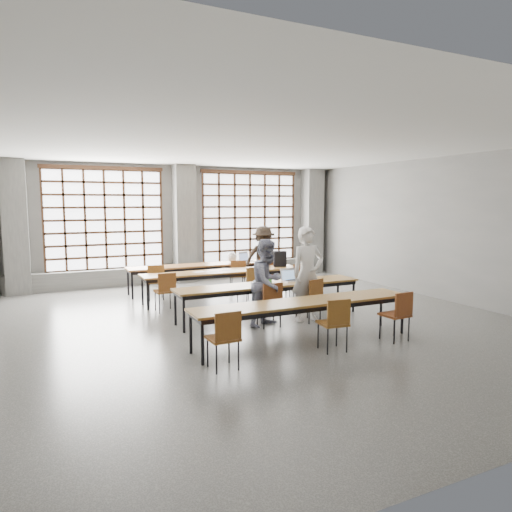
{
  "coord_description": "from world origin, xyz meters",
  "views": [
    {
      "loc": [
        -3.92,
        -8.07,
        2.4
      ],
      "look_at": [
        0.09,
        0.4,
        1.29
      ],
      "focal_mm": 32.0,
      "sensor_mm": 36.0,
      "label": 1
    }
  ],
  "objects_px": {
    "desk_row_c": "(270,287)",
    "chair_near_left": "(225,334)",
    "student_female": "(268,283)",
    "student_back": "(263,258)",
    "backpack": "(280,259)",
    "chair_near_right": "(398,311)",
    "desk_row_a": "(202,267)",
    "chair_front_left": "(270,300)",
    "desk_row_d": "(304,305)",
    "chair_mid_left": "(166,288)",
    "mouse": "(309,279)",
    "plastic_bag": "(232,257)",
    "chair_back_right": "(265,271)",
    "chair_mid_centre": "(250,281)",
    "chair_front_right": "(312,296)",
    "chair_mid_right": "(299,277)",
    "laptop_back": "(245,259)",
    "desk_row_b": "(223,273)",
    "laptop_front": "(290,278)",
    "green_box": "(266,281)",
    "chair_back_mid": "(238,273)",
    "red_pouch": "(223,335)",
    "phone": "(280,283)",
    "student_male": "(308,274)",
    "chair_back_left": "(156,278)",
    "chair_near_mid": "(335,319)"
  },
  "relations": [
    {
      "from": "desk_row_a",
      "to": "chair_front_left",
      "type": "relative_size",
      "value": 4.55
    },
    {
      "from": "laptop_back",
      "to": "backpack",
      "type": "relative_size",
      "value": 1.11
    },
    {
      "from": "desk_row_a",
      "to": "chair_mid_centre",
      "type": "relative_size",
      "value": 4.55
    },
    {
      "from": "student_female",
      "to": "student_back",
      "type": "xyz_separation_m",
      "value": [
        1.58,
        3.4,
        0.02
      ]
    },
    {
      "from": "mouse",
      "to": "student_female",
      "type": "bearing_deg",
      "value": -158.99
    },
    {
      "from": "desk_row_d",
      "to": "chair_mid_left",
      "type": "bearing_deg",
      "value": 116.47
    },
    {
      "from": "desk_row_d",
      "to": "laptop_front",
      "type": "relative_size",
      "value": 10.34
    },
    {
      "from": "chair_mid_left",
      "to": "phone",
      "type": "bearing_deg",
      "value": -37.52
    },
    {
      "from": "student_female",
      "to": "laptop_front",
      "type": "bearing_deg",
      "value": 7.07
    },
    {
      "from": "desk_row_d",
      "to": "chair_near_mid",
      "type": "bearing_deg",
      "value": -73.15
    },
    {
      "from": "chair_back_mid",
      "to": "chair_mid_left",
      "type": "relative_size",
      "value": 1.0
    },
    {
      "from": "chair_back_right",
      "to": "chair_mid_centre",
      "type": "height_order",
      "value": "same"
    },
    {
      "from": "chair_mid_right",
      "to": "red_pouch",
      "type": "distance_m",
      "value": 5.12
    },
    {
      "from": "chair_near_left",
      "to": "laptop_back",
      "type": "relative_size",
      "value": 1.98
    },
    {
      "from": "chair_near_left",
      "to": "chair_near_right",
      "type": "xyz_separation_m",
      "value": [
        3.2,
        0.0,
        0.0
      ]
    },
    {
      "from": "chair_front_left",
      "to": "student_back",
      "type": "xyz_separation_m",
      "value": [
        1.59,
        3.52,
        0.34
      ]
    },
    {
      "from": "chair_mid_right",
      "to": "chair_near_right",
      "type": "relative_size",
      "value": 1.0
    },
    {
      "from": "chair_near_right",
      "to": "backpack",
      "type": "relative_size",
      "value": 2.2
    },
    {
      "from": "desk_row_d",
      "to": "green_box",
      "type": "bearing_deg",
      "value": 84.29
    },
    {
      "from": "student_female",
      "to": "backpack",
      "type": "bearing_deg",
      "value": 28.51
    },
    {
      "from": "chair_mid_right",
      "to": "chair_near_left",
      "type": "height_order",
      "value": "same"
    },
    {
      "from": "chair_near_left",
      "to": "chair_mid_left",
      "type": "bearing_deg",
      "value": 88.3
    },
    {
      "from": "desk_row_b",
      "to": "green_box",
      "type": "bearing_deg",
      "value": -85.09
    },
    {
      "from": "chair_near_mid",
      "to": "student_female",
      "type": "bearing_deg",
      "value": 97.81
    },
    {
      "from": "desk_row_c",
      "to": "chair_near_left",
      "type": "distance_m",
      "value": 3.07
    },
    {
      "from": "chair_back_right",
      "to": "student_back",
      "type": "bearing_deg",
      "value": 82.26
    },
    {
      "from": "chair_front_right",
      "to": "chair_near_left",
      "type": "relative_size",
      "value": 1.0
    },
    {
      "from": "red_pouch",
      "to": "chair_mid_left",
      "type": "bearing_deg",
      "value": 88.23
    },
    {
      "from": "chair_back_left",
      "to": "student_back",
      "type": "bearing_deg",
      "value": 2.45
    },
    {
      "from": "desk_row_d",
      "to": "backpack",
      "type": "xyz_separation_m",
      "value": [
        1.61,
        3.86,
        0.27
      ]
    },
    {
      "from": "chair_front_right",
      "to": "mouse",
      "type": "xyz_separation_m",
      "value": [
        0.33,
        0.61,
        0.21
      ]
    },
    {
      "from": "phone",
      "to": "green_box",
      "type": "bearing_deg",
      "value": 141.95
    },
    {
      "from": "desk_row_a",
      "to": "backpack",
      "type": "height_order",
      "value": "backpack"
    },
    {
      "from": "laptop_back",
      "to": "mouse",
      "type": "distance_m",
      "value": 3.52
    },
    {
      "from": "chair_near_mid",
      "to": "red_pouch",
      "type": "bearing_deg",
      "value": 177.62
    },
    {
      "from": "desk_row_b",
      "to": "chair_near_right",
      "type": "relative_size",
      "value": 4.55
    },
    {
      "from": "chair_mid_centre",
      "to": "green_box",
      "type": "xyz_separation_m",
      "value": [
        -0.25,
        -1.36,
        0.24
      ]
    },
    {
      "from": "desk_row_a",
      "to": "desk_row_c",
      "type": "distance_m",
      "value": 3.41
    },
    {
      "from": "chair_front_left",
      "to": "phone",
      "type": "distance_m",
      "value": 0.75
    },
    {
      "from": "desk_row_c",
      "to": "plastic_bag",
      "type": "bearing_deg",
      "value": 80.4
    },
    {
      "from": "student_female",
      "to": "laptop_back",
      "type": "bearing_deg",
      "value": 43.09
    },
    {
      "from": "chair_near_mid",
      "to": "backpack",
      "type": "bearing_deg",
      "value": 72.43
    },
    {
      "from": "laptop_front",
      "to": "chair_mid_right",
      "type": "bearing_deg",
      "value": 52.46
    },
    {
      "from": "mouse",
      "to": "plastic_bag",
      "type": "bearing_deg",
      "value": 96.05
    },
    {
      "from": "chair_back_mid",
      "to": "student_male",
      "type": "height_order",
      "value": "student_male"
    },
    {
      "from": "student_female",
      "to": "red_pouch",
      "type": "relative_size",
      "value": 8.47
    },
    {
      "from": "desk_row_d",
      "to": "laptop_back",
      "type": "distance_m",
      "value": 5.4
    },
    {
      "from": "student_female",
      "to": "green_box",
      "type": "xyz_separation_m",
      "value": [
        0.25,
        0.58,
        -0.07
      ]
    },
    {
      "from": "chair_near_mid",
      "to": "chair_near_right",
      "type": "relative_size",
      "value": 1.0
    },
    {
      "from": "chair_back_mid",
      "to": "student_female",
      "type": "height_order",
      "value": "student_female"
    }
  ]
}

